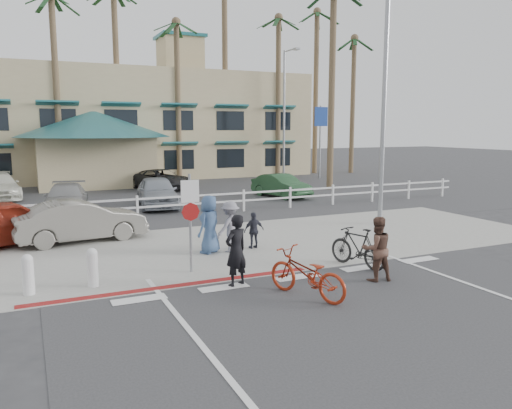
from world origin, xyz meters
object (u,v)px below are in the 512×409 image
car_white_sedan (81,221)px  car_red_compact (6,222)px  sign_post (190,218)px  bike_black (358,247)px  bike_red (306,274)px

car_white_sedan → car_red_compact: 2.29m
sign_post → bike_black: (4.28, -1.42, -0.90)m
bike_red → car_white_sedan: size_ratio=0.49×
bike_red → car_red_compact: car_red_compact is taller
car_white_sedan → car_red_compact: size_ratio=0.95×
bike_black → car_red_compact: car_red_compact is taller
sign_post → bike_black: sign_post is taller
car_white_sedan → bike_red: bearing=-161.3°
sign_post → car_white_sedan: (-2.25, 5.01, -0.75)m
car_white_sedan → car_red_compact: (-2.25, 0.44, 0.06)m
car_white_sedan → sign_post: bearing=-163.5°
sign_post → bike_black: size_ratio=1.59×
sign_post → car_white_sedan: sign_post is taller
bike_red → sign_post: bearing=-82.1°
sign_post → car_red_compact: 7.10m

